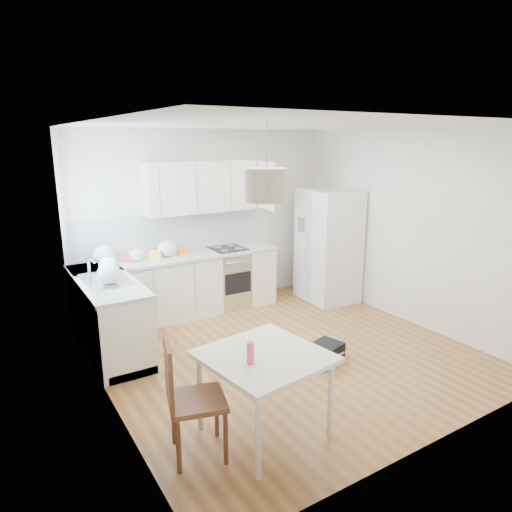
% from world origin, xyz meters
% --- Properties ---
extents(floor, '(4.20, 4.20, 0.00)m').
position_xyz_m(floor, '(0.00, 0.00, 0.00)').
color(floor, brown).
rests_on(floor, ground).
extents(ceiling, '(4.20, 4.20, 0.00)m').
position_xyz_m(ceiling, '(0.00, 0.00, 2.70)').
color(ceiling, white).
rests_on(ceiling, wall_back).
extents(wall_back, '(4.20, 0.00, 4.20)m').
position_xyz_m(wall_back, '(0.00, 2.10, 1.35)').
color(wall_back, beige).
rests_on(wall_back, floor).
extents(wall_left, '(0.00, 4.20, 4.20)m').
position_xyz_m(wall_left, '(-2.10, 0.00, 1.35)').
color(wall_left, beige).
rests_on(wall_left, floor).
extents(wall_right, '(0.00, 4.20, 4.20)m').
position_xyz_m(wall_right, '(2.10, 0.00, 1.35)').
color(wall_right, beige).
rests_on(wall_right, floor).
extents(window_glassblock, '(0.02, 1.00, 1.00)m').
position_xyz_m(window_glassblock, '(-2.09, 1.15, 1.75)').
color(window_glassblock, '#BFE0F9').
rests_on(window_glassblock, wall_left).
extents(cabinets_back, '(3.00, 0.60, 0.88)m').
position_xyz_m(cabinets_back, '(-0.60, 1.80, 0.44)').
color(cabinets_back, silver).
rests_on(cabinets_back, floor).
extents(cabinets_left, '(0.60, 1.80, 0.88)m').
position_xyz_m(cabinets_left, '(-1.80, 1.20, 0.44)').
color(cabinets_left, silver).
rests_on(cabinets_left, floor).
extents(counter_back, '(3.02, 0.64, 0.04)m').
position_xyz_m(counter_back, '(-0.60, 1.80, 0.90)').
color(counter_back, '#A4A6A8').
rests_on(counter_back, cabinets_back).
extents(counter_left, '(0.64, 1.82, 0.04)m').
position_xyz_m(counter_left, '(-1.80, 1.20, 0.90)').
color(counter_left, '#A4A6A8').
rests_on(counter_left, cabinets_left).
extents(backsplash_back, '(3.00, 0.01, 0.58)m').
position_xyz_m(backsplash_back, '(-0.60, 2.09, 1.21)').
color(backsplash_back, silver).
rests_on(backsplash_back, wall_back).
extents(backsplash_left, '(0.01, 1.80, 0.58)m').
position_xyz_m(backsplash_left, '(-2.09, 1.20, 1.21)').
color(backsplash_left, silver).
rests_on(backsplash_left, wall_left).
extents(upper_cabinets, '(1.70, 0.32, 0.75)m').
position_xyz_m(upper_cabinets, '(-0.15, 1.94, 1.88)').
color(upper_cabinets, silver).
rests_on(upper_cabinets, wall_back).
extents(range_oven, '(0.50, 0.61, 0.88)m').
position_xyz_m(range_oven, '(0.20, 1.80, 0.44)').
color(range_oven, silver).
rests_on(range_oven, floor).
extents(sink, '(0.50, 0.80, 0.16)m').
position_xyz_m(sink, '(-1.80, 1.15, 0.92)').
color(sink, silver).
rests_on(sink, counter_left).
extents(refrigerator, '(0.91, 0.94, 1.78)m').
position_xyz_m(refrigerator, '(1.73, 1.25, 0.89)').
color(refrigerator, white).
rests_on(refrigerator, floor).
extents(dining_table, '(1.09, 1.09, 0.76)m').
position_xyz_m(dining_table, '(-1.07, -1.22, 0.68)').
color(dining_table, beige).
rests_on(dining_table, floor).
extents(dining_chair, '(0.54, 0.54, 1.04)m').
position_xyz_m(dining_chair, '(-1.68, -1.17, 0.52)').
color(dining_chair, '#492615').
rests_on(dining_chair, floor).
extents(drink_bottle, '(0.06, 0.06, 0.21)m').
position_xyz_m(drink_bottle, '(-1.26, -1.29, 0.87)').
color(drink_bottle, '#E64073').
rests_on(drink_bottle, dining_table).
extents(gym_bag, '(0.53, 0.41, 0.21)m').
position_xyz_m(gym_bag, '(0.24, -0.46, 0.11)').
color(gym_bag, black).
rests_on(gym_bag, floor).
extents(pendant_lamp, '(0.40, 0.40, 0.27)m').
position_xyz_m(pendant_lamp, '(-0.96, -1.06, 2.18)').
color(pendant_lamp, '#BAAB8F').
rests_on(pendant_lamp, ceiling).
extents(grocery_bag_a, '(0.29, 0.25, 0.26)m').
position_xyz_m(grocery_bag_a, '(-1.64, 1.87, 1.05)').
color(grocery_bag_a, silver).
rests_on(grocery_bag_a, counter_back).
extents(grocery_bag_b, '(0.21, 0.18, 0.19)m').
position_xyz_m(grocery_bag_b, '(-1.22, 1.79, 1.01)').
color(grocery_bag_b, silver).
rests_on(grocery_bag_b, counter_back).
extents(grocery_bag_c, '(0.26, 0.23, 0.24)m').
position_xyz_m(grocery_bag_c, '(-0.77, 1.83, 1.04)').
color(grocery_bag_c, silver).
rests_on(grocery_bag_c, counter_back).
extents(grocery_bag_d, '(0.25, 0.21, 0.22)m').
position_xyz_m(grocery_bag_d, '(-1.70, 1.36, 1.03)').
color(grocery_bag_d, silver).
rests_on(grocery_bag_d, counter_back).
extents(grocery_bag_e, '(0.27, 0.23, 0.24)m').
position_xyz_m(grocery_bag_e, '(-1.80, 0.96, 1.04)').
color(grocery_bag_e, silver).
rests_on(grocery_bag_e, counter_left).
extents(snack_orange, '(0.17, 0.12, 0.10)m').
position_xyz_m(snack_orange, '(-0.50, 1.84, 0.97)').
color(snack_orange, orange).
rests_on(snack_orange, counter_back).
extents(snack_yellow, '(0.20, 0.17, 0.11)m').
position_xyz_m(snack_yellow, '(-0.96, 1.80, 0.98)').
color(snack_yellow, yellow).
rests_on(snack_yellow, counter_back).
extents(snack_red, '(0.15, 0.10, 0.10)m').
position_xyz_m(snack_red, '(-1.31, 1.87, 0.97)').
color(snack_red, red).
rests_on(snack_red, counter_back).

